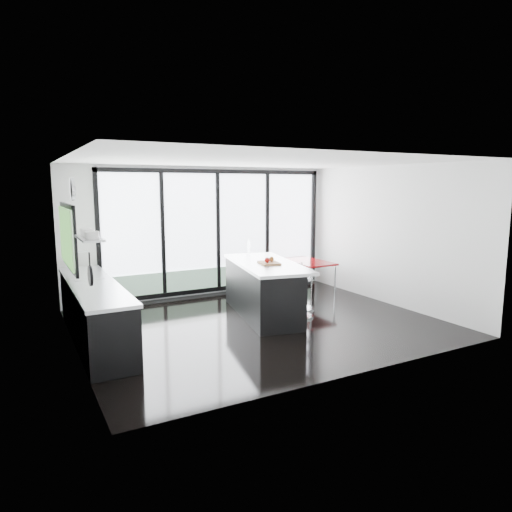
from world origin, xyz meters
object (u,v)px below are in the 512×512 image
island (262,288)px  red_table (307,276)px  bar_stool_near (301,297)px  bar_stool_far (304,293)px

island → red_table: island is taller
bar_stool_near → bar_stool_far: bar_stool_near is taller
bar_stool_far → red_table: 1.55m
bar_stool_near → red_table: size_ratio=0.58×
bar_stool_far → red_table: bearing=29.0°
bar_stool_near → bar_stool_far: 0.54m
island → bar_stool_far: 0.93m
bar_stool_near → island: bearing=133.2°
bar_stool_far → red_table: size_ratio=0.50×
island → bar_stool_near: 0.73m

